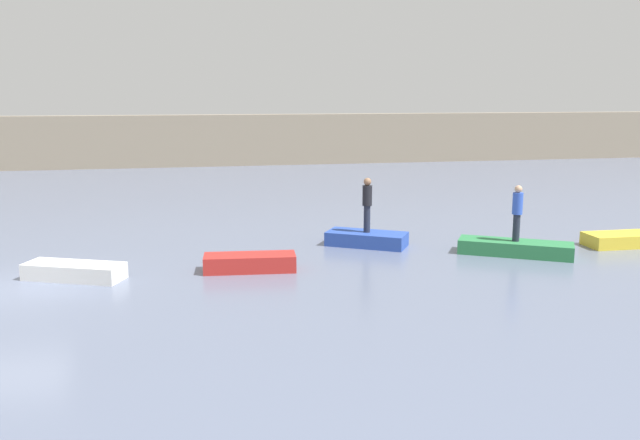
{
  "coord_description": "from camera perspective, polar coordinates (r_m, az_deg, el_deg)",
  "views": [
    {
      "loc": [
        4.57,
        -18.32,
        5.14
      ],
      "look_at": [
        8.92,
        3.53,
        0.86
      ],
      "focal_mm": 38.05,
      "sensor_mm": 36.0,
      "label": 1
    }
  ],
  "objects": [
    {
      "name": "person_dark_shirt",
      "position": [
        22.53,
        3.99,
        1.54
      ],
      "size": [
        0.32,
        0.32,
        1.83
      ],
      "color": "#232838",
      "rests_on": "rowboat_blue"
    },
    {
      "name": "embankment_wall",
      "position": [
        47.49,
        -16.85,
        6.32
      ],
      "size": [
        80.0,
        1.2,
        3.48
      ],
      "primitive_type": "cube",
      "color": "gray",
      "rests_on": "ground_plane"
    },
    {
      "name": "ground_plane",
      "position": [
        19.57,
        -24.42,
        -5.35
      ],
      "size": [
        120.0,
        120.0,
        0.0
      ],
      "primitive_type": "plane",
      "color": "slate"
    },
    {
      "name": "rowboat_blue",
      "position": [
        22.76,
        3.95,
        -1.6
      ],
      "size": [
        2.84,
        2.32,
        0.46
      ],
      "primitive_type": "cube",
      "rotation": [
        0.0,
        0.0,
        -0.54
      ],
      "color": "#2B4CAD",
      "rests_on": "ground_plane"
    },
    {
      "name": "person_blue_shirt",
      "position": [
        22.06,
        16.26,
        0.79
      ],
      "size": [
        0.32,
        0.32,
        1.78
      ],
      "color": "#232838",
      "rests_on": "rowboat_green"
    },
    {
      "name": "rowboat_yellow",
      "position": [
        25.06,
        24.8,
        -1.47
      ],
      "size": [
        3.23,
        1.16,
        0.43
      ],
      "primitive_type": "cube",
      "rotation": [
        0.0,
        0.0,
        -0.01
      ],
      "color": "gold",
      "rests_on": "ground_plane"
    },
    {
      "name": "rowboat_green",
      "position": [
        22.3,
        16.09,
        -2.28
      ],
      "size": [
        3.52,
        2.6,
        0.45
      ],
      "primitive_type": "cube",
      "rotation": [
        0.0,
        0.0,
        -0.52
      ],
      "color": "#2D7F47",
      "rests_on": "ground_plane"
    },
    {
      "name": "rowboat_white",
      "position": [
        19.92,
        -19.96,
        -4.07
      ],
      "size": [
        2.89,
        1.93,
        0.45
      ],
      "primitive_type": "cube",
      "rotation": [
        0.0,
        0.0,
        -0.4
      ],
      "color": "white",
      "rests_on": "ground_plane"
    },
    {
      "name": "rowboat_red",
      "position": [
        19.7,
        -5.92,
        -3.58
      ],
      "size": [
        2.7,
        1.14,
        0.48
      ],
      "primitive_type": "cube",
      "rotation": [
        0.0,
        0.0,
        -0.09
      ],
      "color": "red",
      "rests_on": "ground_plane"
    }
  ]
}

